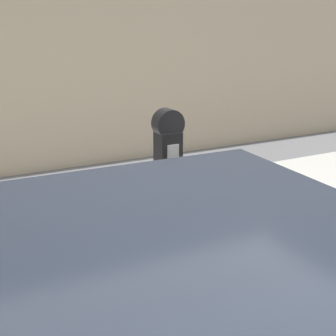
{
  "coord_description": "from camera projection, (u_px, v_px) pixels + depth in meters",
  "views": [
    {
      "loc": [
        -1.18,
        -1.69,
        2.16
      ],
      "look_at": [
        0.22,
        1.06,
        1.18
      ],
      "focal_mm": 50.0,
      "sensor_mm": 36.0,
      "label": 1
    }
  ],
  "objects": [
    {
      "name": "sidewalk",
      "position": [
        93.0,
        251.0,
        4.45
      ],
      "size": [
        24.0,
        2.8,
        0.12
      ],
      "color": "#ADAAA3",
      "rests_on": "ground_plane"
    },
    {
      "name": "parking_meter",
      "position": [
        168.0,
        162.0,
        3.22
      ],
      "size": [
        0.2,
        0.15,
        1.48
      ],
      "color": "#2D2D30",
      "rests_on": "sidewalk"
    }
  ]
}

